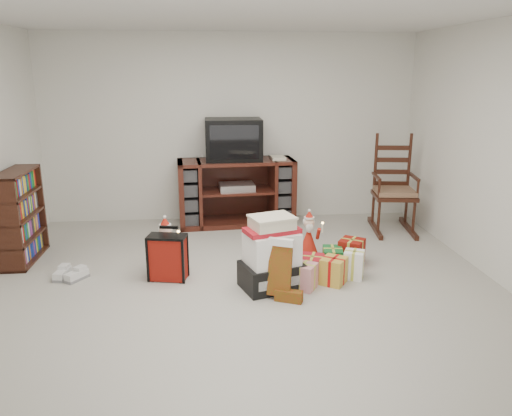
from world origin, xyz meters
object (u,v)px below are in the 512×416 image
at_px(red_suitcase, 168,257).
at_px(gift_cluster, 332,265).
at_px(crt_television, 233,139).
at_px(rocking_chair, 392,196).
at_px(mrs_claus_figurine, 166,250).
at_px(gift_pile, 272,258).
at_px(tv_stand, 236,192).
at_px(santa_figurine, 309,239).
at_px(teddy_bear, 289,265).
at_px(bookshelf, 21,218).
at_px(sneaker_pair, 69,275).

bearing_deg(red_suitcase, gift_cluster, 9.48).
xyz_separation_m(gift_cluster, crt_television, (-0.89, 1.90, 1.02)).
height_order(rocking_chair, mrs_claus_figurine, rocking_chair).
height_order(rocking_chair, gift_pile, rocking_chair).
height_order(mrs_claus_figurine, gift_cluster, mrs_claus_figurine).
height_order(tv_stand, santa_figurine, tv_stand).
height_order(tv_stand, crt_television, crt_television).
height_order(tv_stand, gift_pile, tv_stand).
xyz_separation_m(rocking_chair, mrs_claus_figurine, (-2.81, -1.15, -0.22)).
distance_m(rocking_chair, teddy_bear, 2.22).
bearing_deg(bookshelf, sneaker_pair, -43.58).
xyz_separation_m(mrs_claus_figurine, crt_television, (0.79, 1.59, 0.92)).
xyz_separation_m(gift_pile, teddy_bear, (0.19, 0.15, -0.14)).
bearing_deg(crt_television, teddy_bear, -77.62).
distance_m(tv_stand, santa_figurine, 1.53).
height_order(rocking_chair, red_suitcase, rocking_chair).
distance_m(mrs_claus_figurine, gift_cluster, 1.70).
distance_m(gift_pile, sneaker_pair, 2.04).
bearing_deg(crt_television, red_suitcase, -112.51).
distance_m(rocking_chair, sneaker_pair, 4.00).
bearing_deg(gift_pile, bookshelf, 141.19).
xyz_separation_m(santa_figurine, mrs_claus_figurine, (-1.54, -0.24, 0.02)).
bearing_deg(rocking_chair, crt_television, 175.58).
height_order(bookshelf, rocking_chair, rocking_chair).
relative_size(gift_pile, gift_cluster, 0.72).
distance_m(red_suitcase, santa_figurine, 1.58).
relative_size(santa_figurine, gift_cluster, 0.56).
relative_size(red_suitcase, crt_television, 0.74).
xyz_separation_m(gift_pile, sneaker_pair, (-1.99, 0.39, -0.26)).
distance_m(teddy_bear, mrs_claus_figurine, 1.28).
bearing_deg(crt_television, santa_figurine, -60.99).
height_order(tv_stand, rocking_chair, rocking_chair).
bearing_deg(gift_pile, gift_cluster, 0.88).
bearing_deg(red_suitcase, bookshelf, 168.33).
bearing_deg(teddy_bear, bookshelf, 163.53).
relative_size(teddy_bear, santa_figurine, 0.70).
distance_m(santa_figurine, sneaker_pair, 2.53).
bearing_deg(teddy_bear, rocking_chair, 43.83).
height_order(gift_pile, red_suitcase, gift_pile).
height_order(gift_pile, gift_cluster, gift_pile).
height_order(bookshelf, sneaker_pair, bookshelf).
bearing_deg(crt_television, sneaker_pair, -135.38).
relative_size(tv_stand, crt_television, 2.15).
bearing_deg(sneaker_pair, red_suitcase, 13.51).
bearing_deg(tv_stand, santa_figurine, -65.56).
xyz_separation_m(tv_stand, bookshelf, (-2.40, -1.12, 0.04)).
relative_size(santa_figurine, mrs_claus_figurine, 0.93).
xyz_separation_m(mrs_claus_figurine, sneaker_pair, (-0.95, -0.14, -0.18)).
distance_m(mrs_claus_figurine, sneaker_pair, 0.98).
bearing_deg(tv_stand, mrs_claus_figurine, -121.54).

